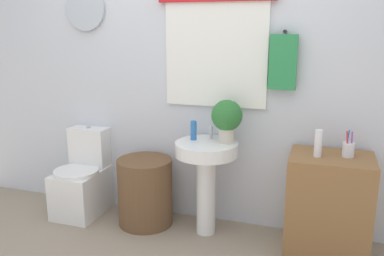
# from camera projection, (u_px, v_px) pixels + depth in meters

# --- Properties ---
(back_wall) EXTENTS (4.40, 0.18, 2.60)m
(back_wall) POSITION_uv_depth(u_px,v_px,m) (196.00, 65.00, 3.29)
(back_wall) COLOR silver
(back_wall) RESTS_ON ground_plane
(toilet) EXTENTS (0.38, 0.51, 0.75)m
(toilet) POSITION_uv_depth(u_px,v_px,m) (83.00, 181.00, 3.59)
(toilet) COLOR white
(toilet) RESTS_ON ground_plane
(laundry_hamper) EXTENTS (0.45, 0.45, 0.56)m
(laundry_hamper) POSITION_uv_depth(u_px,v_px,m) (145.00, 192.00, 3.37)
(laundry_hamper) COLOR brown
(laundry_hamper) RESTS_ON ground_plane
(pedestal_sink) EXTENTS (0.48, 0.48, 0.75)m
(pedestal_sink) POSITION_uv_depth(u_px,v_px,m) (206.00, 167.00, 3.14)
(pedestal_sink) COLOR white
(pedestal_sink) RESTS_ON ground_plane
(faucet) EXTENTS (0.03, 0.03, 0.10)m
(faucet) POSITION_uv_depth(u_px,v_px,m) (211.00, 132.00, 3.20)
(faucet) COLOR silver
(faucet) RESTS_ON pedestal_sink
(wooden_cabinet) EXTENTS (0.57, 0.44, 0.73)m
(wooden_cabinet) POSITION_uv_depth(u_px,v_px,m) (328.00, 205.00, 2.91)
(wooden_cabinet) COLOR olive
(wooden_cabinet) RESTS_ON ground_plane
(soap_bottle) EXTENTS (0.05, 0.05, 0.15)m
(soap_bottle) POSITION_uv_depth(u_px,v_px,m) (194.00, 130.00, 3.16)
(soap_bottle) COLOR #2D6BB7
(soap_bottle) RESTS_ON pedestal_sink
(potted_plant) EXTENTS (0.24, 0.24, 0.33)m
(potted_plant) POSITION_uv_depth(u_px,v_px,m) (227.00, 118.00, 3.06)
(potted_plant) COLOR beige
(potted_plant) RESTS_ON pedestal_sink
(lotion_bottle) EXTENTS (0.05, 0.05, 0.19)m
(lotion_bottle) POSITION_uv_depth(u_px,v_px,m) (318.00, 143.00, 2.80)
(lotion_bottle) COLOR white
(lotion_bottle) RESTS_ON wooden_cabinet
(toothbrush_cup) EXTENTS (0.08, 0.08, 0.19)m
(toothbrush_cup) POSITION_uv_depth(u_px,v_px,m) (348.00, 149.00, 2.80)
(toothbrush_cup) COLOR silver
(toothbrush_cup) RESTS_ON wooden_cabinet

